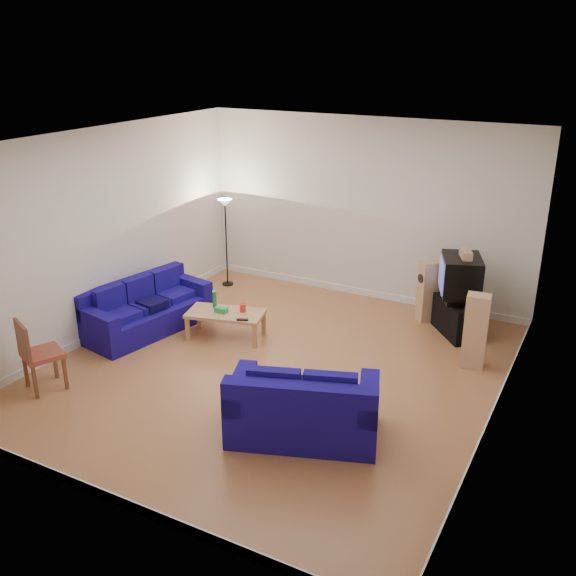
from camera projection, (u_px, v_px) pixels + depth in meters
The scene contains 16 objects.
room at pixel (274, 267), 8.56m from camera, with size 6.01×6.51×3.21m.
sofa_three_seat at pixel (145, 312), 10.28m from camera, with size 1.28×2.22×0.80m.
sofa_loveseat at pixel (303, 412), 7.45m from camera, with size 1.95×1.48×0.86m.
coffee_table at pixel (226, 315), 9.96m from camera, with size 1.29×0.86×0.43m.
bottle at pixel (214, 299), 10.07m from camera, with size 0.06×0.06×0.27m, color #197233.
tissue_box at pixel (221, 310), 9.91m from camera, with size 0.20×0.11×0.08m, color green.
red_canister at pixel (243, 308), 9.93m from camera, with size 0.09×0.09×0.13m, color red.
remote at pixel (243, 320), 9.64m from camera, with size 0.18×0.05×0.02m, color black.
tv_stand at pixel (459, 318), 10.12m from camera, with size 0.91×0.51×0.56m, color black.
av_receiver at pixel (457, 299), 9.98m from camera, with size 0.48×0.39×0.11m, color black.
television at pixel (460, 276), 9.92m from camera, with size 0.80×0.93×0.60m.
centre_speaker at pixel (466, 254), 9.75m from camera, with size 0.36×0.14×0.13m, color tan.
speaker_left at pixel (428, 291), 10.55m from camera, with size 0.38×0.38×1.02m.
speaker_right at pixel (475, 331), 9.02m from camera, with size 0.36×0.29×1.09m.
floor_lamp at pixel (225, 215), 11.80m from camera, with size 0.28×0.28×1.66m.
dining_chair at pixel (36, 352), 8.39m from camera, with size 0.64×0.64×1.00m.
Camera 1 is at (3.96, -7.06, 4.36)m, focal length 40.00 mm.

